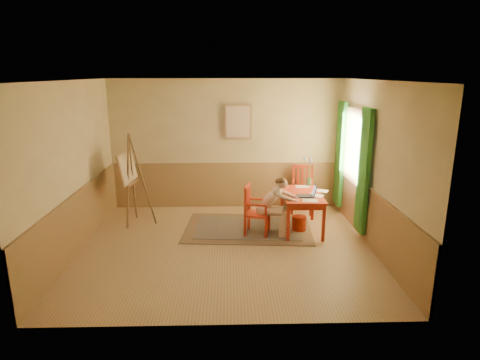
{
  "coord_description": "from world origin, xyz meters",
  "views": [
    {
      "loc": [
        0.06,
        -6.52,
        2.91
      ],
      "look_at": [
        0.25,
        0.55,
        1.05
      ],
      "focal_mm": 30.55,
      "sensor_mm": 36.0,
      "label": 1
    }
  ],
  "objects_px": {
    "figure": "(274,204)",
    "easel": "(129,171)",
    "chair_back": "(302,189)",
    "laptop": "(308,194)",
    "table": "(302,198)",
    "chair_left": "(255,210)"
  },
  "relations": [
    {
      "from": "laptop",
      "to": "chair_back",
      "type": "bearing_deg",
      "value": 84.42
    },
    {
      "from": "table",
      "to": "easel",
      "type": "distance_m",
      "value": 3.36
    },
    {
      "from": "table",
      "to": "chair_left",
      "type": "distance_m",
      "value": 0.93
    },
    {
      "from": "figure",
      "to": "laptop",
      "type": "bearing_deg",
      "value": 7.26
    },
    {
      "from": "figure",
      "to": "table",
      "type": "bearing_deg",
      "value": 25.13
    },
    {
      "from": "chair_left",
      "to": "chair_back",
      "type": "bearing_deg",
      "value": 49.33
    },
    {
      "from": "figure",
      "to": "easel",
      "type": "bearing_deg",
      "value": 165.37
    },
    {
      "from": "chair_back",
      "to": "table",
      "type": "bearing_deg",
      "value": -100.44
    },
    {
      "from": "chair_left",
      "to": "figure",
      "type": "bearing_deg",
      "value": -11.87
    },
    {
      "from": "chair_back",
      "to": "laptop",
      "type": "bearing_deg",
      "value": -95.58
    },
    {
      "from": "figure",
      "to": "laptop",
      "type": "relative_size",
      "value": 3.05
    },
    {
      "from": "table",
      "to": "chair_left",
      "type": "bearing_deg",
      "value": -167.99
    },
    {
      "from": "figure",
      "to": "easel",
      "type": "distance_m",
      "value": 2.87
    },
    {
      "from": "table",
      "to": "chair_left",
      "type": "height_order",
      "value": "chair_left"
    },
    {
      "from": "chair_left",
      "to": "easel",
      "type": "xyz_separation_m",
      "value": [
        -2.41,
        0.65,
        0.6
      ]
    },
    {
      "from": "chair_back",
      "to": "figure",
      "type": "distance_m",
      "value": 1.55
    },
    {
      "from": "chair_left",
      "to": "easel",
      "type": "bearing_deg",
      "value": 164.99
    },
    {
      "from": "chair_back",
      "to": "easel",
      "type": "height_order",
      "value": "easel"
    },
    {
      "from": "laptop",
      "to": "easel",
      "type": "distance_m",
      "value": 3.45
    },
    {
      "from": "chair_back",
      "to": "easel",
      "type": "relative_size",
      "value": 0.55
    },
    {
      "from": "figure",
      "to": "laptop",
      "type": "distance_m",
      "value": 0.66
    },
    {
      "from": "chair_back",
      "to": "laptop",
      "type": "height_order",
      "value": "chair_back"
    }
  ]
}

